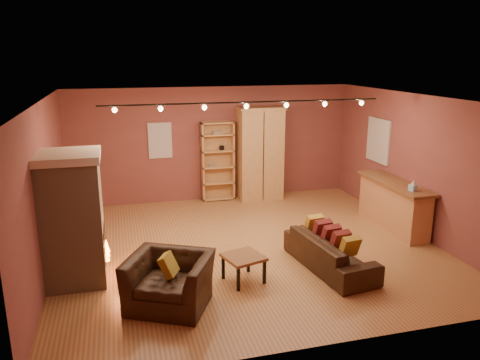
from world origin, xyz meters
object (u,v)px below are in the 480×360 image
object	(u,v)px
armchair	(169,273)
armoire	(260,153)
bar_counter	(393,205)
coffee_table	(244,259)
loveseat	(330,246)
bookcase	(217,160)
fireplace	(73,219)

from	to	relation	value
armchair	armoire	bearing A→B (deg)	85.55
bar_counter	coffee_table	bearing A→B (deg)	-157.58
bar_counter	armchair	xyz separation A→B (m)	(-4.90, -1.96, -0.01)
loveseat	coffee_table	size ratio (longest dim) A/B	2.78
bookcase	armoire	world-z (taller)	armoire
bookcase	armchair	bearing A→B (deg)	-109.91
bar_counter	armchair	bearing A→B (deg)	-158.23
armoire	loveseat	distance (m)	4.24
fireplace	loveseat	distance (m)	4.23
bookcase	armchair	distance (m)	5.23
armoire	loveseat	size ratio (longest dim) A/B	1.16
fireplace	bookcase	xyz separation A→B (m)	(3.12, 3.74, -0.06)
armoire	coffee_table	distance (m)	4.61
fireplace	bookcase	world-z (taller)	fireplace
fireplace	armoire	world-z (taller)	armoire
armchair	coffee_table	bearing A→B (deg)	46.36
bookcase	armchair	size ratio (longest dim) A/B	1.44
fireplace	bookcase	distance (m)	4.87
fireplace	bookcase	size ratio (longest dim) A/B	1.08
armoire	loveseat	world-z (taller)	armoire
fireplace	armchair	world-z (taller)	fireplace
loveseat	coffee_table	distance (m)	1.55
bookcase	bar_counter	distance (m)	4.32
armchair	loveseat	bearing A→B (deg)	37.36
bar_counter	coffee_table	distance (m)	3.96
fireplace	loveseat	world-z (taller)	fireplace
bookcase	armchair	world-z (taller)	bookcase
bookcase	fireplace	bearing A→B (deg)	-129.77
bookcase	coffee_table	bearing A→B (deg)	-96.87
bar_counter	armchair	distance (m)	5.27
bookcase	loveseat	size ratio (longest dim) A/B	0.99
fireplace	armoire	xyz separation A→B (m)	(4.17, 3.56, 0.10)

